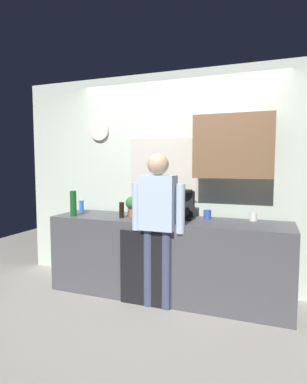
# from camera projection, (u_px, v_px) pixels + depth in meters

# --- Properties ---
(ground_plane) EXTENTS (8.00, 8.00, 0.00)m
(ground_plane) POSITION_uv_depth(u_px,v_px,m) (158.00, 306.00, 3.31)
(ground_plane) COLOR #9E998E
(kitchen_counter) EXTENTS (2.67, 0.64, 0.88)m
(kitchen_counter) POSITION_uv_depth(u_px,v_px,m) (167.00, 257.00, 3.55)
(kitchen_counter) COLOR #4C4C51
(kitchen_counter) RESTS_ON ground_plane
(dishwasher_panel) EXTENTS (0.56, 0.02, 0.79)m
(dishwasher_panel) POSITION_uv_depth(u_px,v_px,m) (145.00, 269.00, 3.29)
(dishwasher_panel) COLOR black
(dishwasher_panel) RESTS_ON ground_plane
(back_wall_assembly) EXTENTS (4.27, 0.42, 2.60)m
(back_wall_assembly) POSITION_uv_depth(u_px,v_px,m) (184.00, 175.00, 3.81)
(back_wall_assembly) COLOR silver
(back_wall_assembly) RESTS_ON ground_plane
(coffee_maker) EXTENTS (0.20, 0.20, 0.33)m
(coffee_maker) POSITION_uv_depth(u_px,v_px,m) (185.00, 206.00, 3.52)
(coffee_maker) COLOR black
(coffee_maker) RESTS_ON kitchen_counter
(bottle_dark_sauce) EXTENTS (0.06, 0.06, 0.18)m
(bottle_dark_sauce) POSITION_uv_depth(u_px,v_px,m) (122.00, 210.00, 3.59)
(bottle_dark_sauce) COLOR black
(bottle_dark_sauce) RESTS_ON kitchen_counter
(bottle_green_wine) EXTENTS (0.07, 0.07, 0.30)m
(bottle_green_wine) POSITION_uv_depth(u_px,v_px,m) (73.00, 203.00, 3.71)
(bottle_green_wine) COLOR #195923
(bottle_green_wine) RESTS_ON kitchen_counter
(bottle_red_vinegar) EXTENTS (0.06, 0.06, 0.22)m
(bottle_red_vinegar) POSITION_uv_depth(u_px,v_px,m) (145.00, 207.00, 3.65)
(bottle_red_vinegar) COLOR maroon
(bottle_red_vinegar) RESTS_ON kitchen_counter
(cup_white_mug) EXTENTS (0.08, 0.08, 0.09)m
(cup_white_mug) POSITION_uv_depth(u_px,v_px,m) (253.00, 216.00, 3.40)
(cup_white_mug) COLOR white
(cup_white_mug) RESTS_ON kitchen_counter
(cup_blue_mug) EXTENTS (0.08, 0.08, 0.10)m
(cup_blue_mug) POSITION_uv_depth(u_px,v_px,m) (207.00, 215.00, 3.51)
(cup_blue_mug) COLOR #3351B2
(cup_blue_mug) RESTS_ON kitchen_counter
(potted_plant) EXTENTS (0.15, 0.15, 0.23)m
(potted_plant) POSITION_uv_depth(u_px,v_px,m) (132.00, 205.00, 3.71)
(potted_plant) COLOR #9E5638
(potted_plant) RESTS_ON kitchen_counter
(dish_soap) EXTENTS (0.06, 0.06, 0.18)m
(dish_soap) POSITION_uv_depth(u_px,v_px,m) (82.00, 206.00, 4.02)
(dish_soap) COLOR blue
(dish_soap) RESTS_ON kitchen_counter
(person_at_sink) EXTENTS (0.57, 0.22, 1.60)m
(person_at_sink) POSITION_uv_depth(u_px,v_px,m) (158.00, 217.00, 3.23)
(person_at_sink) COLOR #3F4766
(person_at_sink) RESTS_ON ground_plane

